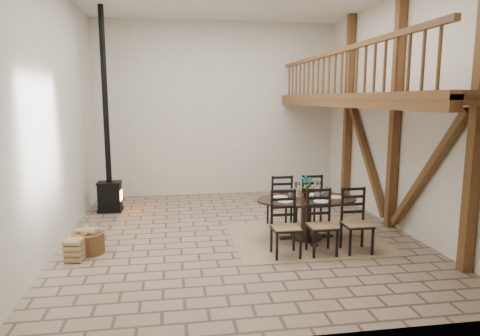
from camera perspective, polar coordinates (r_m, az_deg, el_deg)
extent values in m
plane|color=gray|center=(9.08, -0.16, -8.80)|extent=(8.00, 8.00, 0.00)
cube|color=silver|center=(12.61, -2.98, 7.78)|extent=(7.00, 0.02, 5.00)
cube|color=silver|center=(4.74, 7.30, 5.47)|extent=(7.00, 0.02, 5.00)
cube|color=silver|center=(8.82, -23.42, 6.46)|extent=(0.02, 8.00, 5.00)
cube|color=silver|center=(9.81, 20.63, 6.83)|extent=(0.02, 8.00, 5.00)
cube|color=brown|center=(7.66, 29.07, 5.77)|extent=(0.18, 0.18, 5.00)
cube|color=brown|center=(9.75, 20.01, 6.85)|extent=(0.18, 0.18, 5.00)
cube|color=brown|center=(12.00, 14.22, 7.45)|extent=(0.18, 0.18, 5.00)
cube|color=brown|center=(8.79, 23.54, -0.78)|extent=(0.14, 2.16, 2.54)
cube|color=brown|center=(10.95, 16.55, 1.43)|extent=(0.14, 2.16, 2.54)
cube|color=brown|center=(9.75, 20.11, 8.61)|extent=(0.20, 7.80, 0.20)
cube|color=brown|center=(9.44, 16.46, 9.09)|extent=(1.60, 7.80, 0.12)
cube|color=brown|center=(9.16, 12.43, 8.64)|extent=(0.18, 7.80, 0.22)
cube|color=brown|center=(9.21, 12.65, 14.86)|extent=(0.09, 7.60, 0.09)
cube|color=brown|center=(9.18, 12.56, 12.26)|extent=(0.06, 7.60, 0.86)
cube|color=tan|center=(8.89, 8.78, -9.24)|extent=(3.00, 2.50, 0.02)
ellipsoid|color=black|center=(8.67, 8.91, -4.16)|extent=(2.04, 1.23, 0.04)
cylinder|color=black|center=(8.77, 8.85, -6.83)|extent=(0.20, 0.20, 0.76)
cylinder|color=black|center=(8.88, 8.79, -9.00)|extent=(0.63, 0.63, 0.06)
cube|color=#AC834F|center=(7.73, 6.14, -7.94)|extent=(0.49, 0.47, 0.04)
cube|color=black|center=(7.81, 6.10, -9.88)|extent=(0.47, 0.47, 0.51)
cube|color=black|center=(7.84, 5.77, -5.29)|extent=(0.43, 0.05, 0.67)
cube|color=#AC834F|center=(7.92, 10.87, -7.62)|extent=(0.49, 0.47, 0.04)
cube|color=black|center=(8.01, 10.81, -9.52)|extent=(0.47, 0.47, 0.51)
cube|color=black|center=(8.03, 10.42, -5.04)|extent=(0.43, 0.05, 0.67)
cube|color=#AC834F|center=(8.17, 15.33, -7.27)|extent=(0.49, 0.47, 0.04)
cube|color=black|center=(8.25, 15.25, -9.11)|extent=(0.47, 0.47, 0.51)
cube|color=black|center=(8.28, 14.82, -4.77)|extent=(0.43, 0.05, 0.67)
cube|color=#AC834F|center=(9.48, 5.27, -4.71)|extent=(0.49, 0.47, 0.04)
cube|color=black|center=(9.55, 5.24, -6.32)|extent=(0.47, 0.47, 0.51)
cube|color=black|center=(9.21, 5.62, -3.11)|extent=(0.43, 0.05, 0.67)
cube|color=#AC834F|center=(9.66, 9.14, -4.52)|extent=(0.49, 0.47, 0.04)
cube|color=black|center=(9.73, 9.10, -6.10)|extent=(0.47, 0.47, 0.51)
cube|color=black|center=(9.40, 9.59, -2.95)|extent=(0.43, 0.05, 0.67)
cube|color=white|center=(8.66, 8.92, -4.00)|extent=(1.57, 0.79, 0.01)
cube|color=white|center=(8.64, 8.93, -3.45)|extent=(1.01, 0.34, 0.18)
cylinder|color=white|center=(8.57, 7.66, -2.99)|extent=(0.12, 0.12, 0.34)
cylinder|color=white|center=(8.69, 10.21, -2.88)|extent=(0.12, 0.12, 0.34)
cylinder|color=white|center=(8.59, 7.65, -3.58)|extent=(0.06, 0.06, 0.16)
cylinder|color=white|center=(8.71, 10.19, -3.46)|extent=(0.06, 0.06, 0.16)
imported|color=#4C723F|center=(8.67, 8.84, -2.44)|extent=(0.25, 0.17, 0.47)
cube|color=black|center=(11.33, -16.88, -5.31)|extent=(0.60, 0.47, 0.09)
cube|color=black|center=(11.25, -16.96, -3.54)|extent=(0.56, 0.43, 0.63)
cube|color=#FF590C|center=(11.20, -15.55, -3.52)|extent=(0.03, 0.25, 0.25)
cube|color=black|center=(11.18, -17.04, -1.87)|extent=(0.59, 0.46, 0.04)
cylinder|color=black|center=(10.99, -17.57, 9.15)|extent=(0.14, 0.14, 4.24)
cylinder|color=brown|center=(8.44, -19.55, -9.40)|extent=(0.58, 0.58, 0.38)
cube|color=tan|center=(8.37, -19.64, -7.88)|extent=(0.31, 0.31, 0.11)
cube|color=tan|center=(8.11, -21.20, -10.16)|extent=(0.34, 0.34, 0.40)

